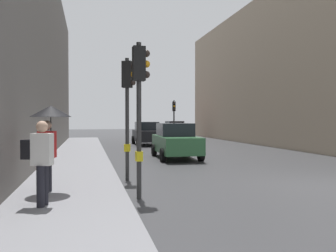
{
  "coord_description": "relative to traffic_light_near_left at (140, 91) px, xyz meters",
  "views": [
    {
      "loc": [
        -6.76,
        -8.74,
        1.96
      ],
      "look_at": [
        -1.94,
        11.91,
        1.54
      ],
      "focal_mm": 36.8,
      "sensor_mm": 36.0,
      "label": 1
    }
  ],
  "objects": [
    {
      "name": "ground_plane",
      "position": [
        5.51,
        0.34,
        -2.65
      ],
      "size": [
        120.0,
        120.0,
        0.0
      ],
      "primitive_type": "plane",
      "color": "#38383A"
    },
    {
      "name": "sidewalk_kerb",
      "position": [
        -1.69,
        6.34,
        -2.57
      ],
      "size": [
        2.73,
        40.0,
        0.16
      ],
      "primitive_type": "cube",
      "color": "gray",
      "rests_on": "ground"
    },
    {
      "name": "building_facade_right",
      "position": [
        17.35,
        15.84,
        2.98
      ],
      "size": [
        12.0,
        30.84,
        11.25
      ],
      "primitive_type": "cube",
      "color": "gray",
      "rests_on": "ground"
    },
    {
      "name": "traffic_light_near_left",
      "position": [
        0.0,
        0.0,
        0.0
      ],
      "size": [
        0.44,
        0.26,
        3.84
      ],
      "color": "#2D2D2D",
      "rests_on": "ground"
    },
    {
      "name": "traffic_light_far_median",
      "position": [
        6.11,
        20.83,
        -0.15
      ],
      "size": [
        0.25,
        0.43,
        3.62
      ],
      "color": "#2D2D2D",
      "rests_on": "ground"
    },
    {
      "name": "traffic_light_near_right",
      "position": [
        -0.0,
        2.58,
        0.04
      ],
      "size": [
        0.45,
        0.34,
        3.91
      ],
      "color": "#2D2D2D",
      "rests_on": "ground"
    },
    {
      "name": "car_red_sedan",
      "position": [
        7.79,
        27.54,
        -1.77
      ],
      "size": [
        2.1,
        4.24,
        1.76
      ],
      "color": "red",
      "rests_on": "ground"
    },
    {
      "name": "car_green_estate",
      "position": [
        3.04,
        8.28,
        -1.77
      ],
      "size": [
        2.15,
        4.27,
        1.76
      ],
      "color": "#2D6038",
      "rests_on": "ground"
    },
    {
      "name": "car_dark_suv",
      "position": [
        3.15,
        17.48,
        -1.77
      ],
      "size": [
        2.05,
        4.21,
        1.76
      ],
      "color": "black",
      "rests_on": "ground"
    },
    {
      "name": "pedestrian_with_umbrella",
      "position": [
        -2.17,
        0.53,
        -0.81
      ],
      "size": [
        1.0,
        1.0,
        2.14
      ],
      "color": "black",
      "rests_on": "sidewalk_kerb"
    },
    {
      "name": "pedestrian_with_black_backpack",
      "position": [
        -2.21,
        -0.88,
        -1.49
      ],
      "size": [
        0.65,
        0.42,
        1.77
      ],
      "color": "black",
      "rests_on": "sidewalk_kerb"
    }
  ]
}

